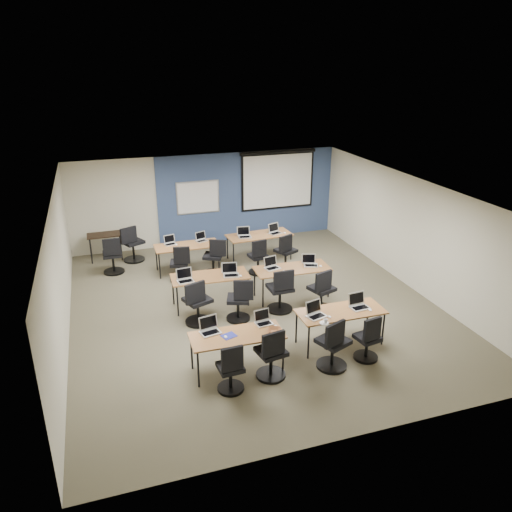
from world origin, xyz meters
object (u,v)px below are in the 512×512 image
object	(u,v)px
laptop_11	(275,231)
task_chair_5	(239,303)
task_chair_2	(333,348)
training_table_front_right	(341,313)
training_table_back_left	(187,247)
laptop_7	(310,263)
task_chair_8	(180,267)
laptop_9	(201,239)
whiteboard	(198,197)
task_chair_9	(214,260)
utility_table	(105,237)
task_chair_0	(231,372)
training_table_mid_right	(292,270)
laptop_2	(315,312)
spare_chair_b	(113,258)
laptop_0	(210,328)
spare_chair_a	(132,246)
laptop_5	(230,272)
task_chair_7	(322,294)
laptop_10	(244,234)
training_table_mid_left	(210,278)
laptop_8	(170,242)
task_chair_3	(368,342)
training_table_back_right	(259,236)
laptop_4	(185,278)
laptop_3	(359,304)
projector_screen	(278,177)
task_chair_6	(281,293)
task_chair_11	(286,255)
task_chair_4	(197,306)
laptop_1	(263,320)
task_chair_10	(258,259)
task_chair_1	(272,358)
training_table_front_left	(237,337)

from	to	relation	value
laptop_11	task_chair_5	bearing A→B (deg)	-141.07
task_chair_2	training_table_front_right	bearing A→B (deg)	33.15
training_table_back_left	laptop_7	xyz separation A→B (m)	(2.51, -2.24, 0.11)
task_chair_8	laptop_9	bearing A→B (deg)	60.80
whiteboard	task_chair_8	size ratio (longest dim) A/B	1.30
task_chair_9	utility_table	size ratio (longest dim) A/B	1.09
task_chair_0	task_chair_9	size ratio (longest dim) A/B	0.94
task_chair_9	training_table_mid_right	bearing A→B (deg)	-27.12
laptop_2	task_chair_8	xyz separation A→B (m)	(-1.91, 3.94, -0.39)
training_table_mid_right	spare_chair_b	size ratio (longest dim) A/B	1.73
laptop_0	spare_chair_a	size ratio (longest dim) A/B	0.33
training_table_mid_right	task_chair_9	bearing A→B (deg)	130.25
laptop_5	task_chair_7	distance (m)	2.10
task_chair_9	laptop_10	bearing A→B (deg)	56.24
training_table_mid_left	training_table_back_left	xyz separation A→B (m)	(-0.12, 2.11, -0.00)
training_table_front_right	laptop_8	xyz separation A→B (m)	(-2.56, 4.74, 0.11)
task_chair_2	task_chair_3	xyz separation A→B (m)	(0.75, 0.05, -0.04)
laptop_5	task_chair_8	distance (m)	1.87
training_table_back_right	laptop_4	world-z (taller)	laptop_4
laptop_3	laptop_10	size ratio (longest dim) A/B	1.03
laptop_2	laptop_9	size ratio (longest dim) A/B	1.20
projector_screen	training_table_back_left	xyz separation A→B (m)	(-3.24, -1.93, -1.21)
laptop_7	task_chair_6	bearing A→B (deg)	-127.14
laptop_3	task_chair_11	size ratio (longest dim) A/B	0.36
training_table_front_right	task_chair_11	xyz separation A→B (m)	(0.35, 3.83, -0.26)
task_chair_0	task_chair_8	size ratio (longest dim) A/B	0.97
spare_chair_b	training_table_back_right	bearing A→B (deg)	-3.08
laptop_3	laptop_4	world-z (taller)	laptop_3
laptop_0	utility_table	xyz separation A→B (m)	(-1.58, 6.01, -0.14)
laptop_0	training_table_back_right	bearing A→B (deg)	50.96
training_table_back_right	task_chair_3	world-z (taller)	task_chair_3
task_chair_3	task_chair_8	xyz separation A→B (m)	(-2.69, 4.60, 0.02)
laptop_8	laptop_10	world-z (taller)	laptop_10
laptop_7	task_chair_9	world-z (taller)	task_chair_9
laptop_4	task_chair_4	bearing A→B (deg)	-86.00
laptop_2	task_chair_3	size ratio (longest dim) A/B	0.38
laptop_9	laptop_5	bearing A→B (deg)	-106.23
task_chair_2	laptop_5	xyz separation A→B (m)	(-1.07, 3.05, 0.36)
training_table_back_left	laptop_9	size ratio (longest dim) A/B	5.62
laptop_1	task_chair_10	xyz separation A→B (m)	(1.15, 3.74, -0.39)
training_table_mid_left	task_chair_1	bearing A→B (deg)	-80.12
task_chair_7	training_table_front_left	bearing A→B (deg)	-164.74
training_table_front_left	task_chair_10	bearing A→B (deg)	67.86
task_chair_3	training_table_back_right	bearing A→B (deg)	83.40
laptop_11	task_chair_6	bearing A→B (deg)	-127.06
whiteboard	training_table_front_left	world-z (taller)	whiteboard
training_table_mid_right	task_chair_3	size ratio (longest dim) A/B	1.86
training_table_mid_right	task_chair_2	bearing A→B (deg)	-95.54
training_table_back_right	task_chair_3	bearing A→B (deg)	-90.27
whiteboard	task_chair_3	distance (m)	7.43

